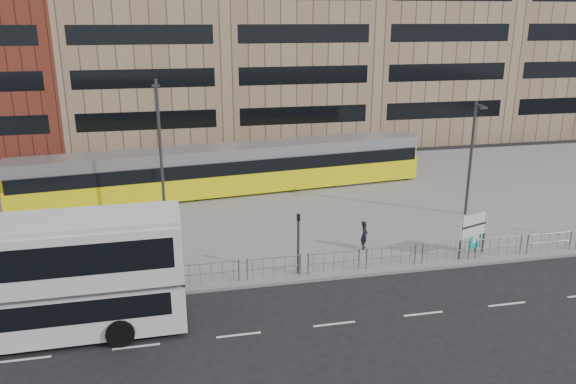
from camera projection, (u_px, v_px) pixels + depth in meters
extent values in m
plane|color=black|center=(350.00, 278.00, 27.48)|extent=(120.00, 120.00, 0.00)
cube|color=gray|center=(296.00, 201.00, 38.65)|extent=(64.00, 24.00, 0.15)
cube|color=gray|center=(350.00, 276.00, 27.50)|extent=(64.00, 0.25, 0.17)
cube|color=#9F8366|center=(144.00, 30.00, 53.91)|extent=(14.00, 16.00, 22.00)
cube|color=#9F8366|center=(286.00, 19.00, 56.42)|extent=(14.00, 16.00, 24.00)
cube|color=#9F8366|center=(415.00, 34.00, 59.67)|extent=(14.00, 16.00, 21.00)
cube|color=#9F8366|center=(533.00, 24.00, 62.18)|extent=(14.00, 16.00, 23.00)
cylinder|color=gray|center=(386.00, 248.00, 27.99)|extent=(32.00, 0.05, 0.05)
cylinder|color=gray|center=(385.00, 257.00, 28.14)|extent=(32.00, 0.04, 0.04)
cylinder|color=gray|center=(47.00, 288.00, 24.93)|extent=(0.07, 0.07, 1.10)
cube|color=white|center=(402.00, 316.00, 23.95)|extent=(62.00, 0.12, 0.01)
cube|color=silver|center=(27.00, 311.00, 22.03)|extent=(12.27, 2.98, 1.89)
cube|color=silver|center=(18.00, 257.00, 21.33)|extent=(12.27, 2.98, 2.34)
cube|color=silver|center=(14.00, 227.00, 20.97)|extent=(12.27, 2.87, 0.33)
cube|color=black|center=(41.00, 300.00, 22.02)|extent=(10.04, 3.00, 0.95)
cube|color=black|center=(18.00, 251.00, 21.27)|extent=(11.60, 3.02, 1.22)
cylinder|color=black|center=(120.00, 333.00, 21.65)|extent=(1.12, 0.35, 1.11)
cylinder|color=black|center=(124.00, 299.00, 24.29)|extent=(1.12, 0.35, 1.11)
cube|color=#F9ED0D|center=(228.00, 180.00, 39.97)|extent=(29.07, 6.04, 1.65)
cube|color=black|center=(228.00, 164.00, 39.63)|extent=(28.67, 6.03, 0.93)
cube|color=#A7A7AC|center=(228.00, 152.00, 39.37)|extent=(29.05, 5.82, 0.83)
cube|color=#F9ED0D|center=(401.00, 156.00, 44.01)|extent=(1.50, 2.46, 2.69)
cube|color=#F9ED0D|center=(14.00, 189.00, 35.53)|extent=(1.50, 2.46, 2.69)
cylinder|color=#2D2D30|center=(228.00, 169.00, 39.74)|extent=(2.73, 2.73, 3.10)
cube|color=#2D2D30|center=(347.00, 178.00, 43.04)|extent=(3.38, 2.94, 0.52)
cube|color=#2D2D30|center=(92.00, 202.00, 37.34)|extent=(3.38, 2.94, 0.52)
cylinder|color=#2D2D30|center=(461.00, 239.00, 28.89)|extent=(0.10, 0.10, 2.30)
cylinder|color=#2D2D30|center=(484.00, 232.00, 29.79)|extent=(0.10, 0.10, 2.30)
cube|color=white|center=(474.00, 225.00, 29.18)|extent=(1.91, 0.75, 1.20)
cylinder|color=#2D2D30|center=(475.00, 246.00, 29.95)|extent=(0.06, 0.06, 0.73)
cube|color=#0DC9C4|center=(476.00, 238.00, 29.81)|extent=(0.71, 0.30, 1.10)
cube|color=white|center=(476.00, 238.00, 29.78)|extent=(0.44, 0.16, 0.46)
imported|color=black|center=(364.00, 235.00, 30.35)|extent=(0.57, 0.68, 1.57)
cylinder|color=#2D2D30|center=(298.00, 245.00, 27.18)|extent=(0.12, 0.12, 3.00)
imported|color=#2D2D30|center=(298.00, 224.00, 26.85)|extent=(0.17, 0.20, 1.00)
cylinder|color=#2D2D30|center=(161.00, 153.00, 33.13)|extent=(0.18, 0.18, 8.72)
cylinder|color=#2D2D30|center=(156.00, 83.00, 31.51)|extent=(0.14, 0.90, 0.14)
cube|color=#2D2D30|center=(156.00, 86.00, 31.12)|extent=(0.45, 0.20, 0.12)
cylinder|color=#2D2D30|center=(471.00, 159.00, 34.85)|extent=(0.18, 0.18, 7.23)
cylinder|color=#2D2D30|center=(480.00, 105.00, 33.45)|extent=(0.14, 0.90, 0.14)
cube|color=#2D2D30|center=(483.00, 108.00, 33.06)|extent=(0.45, 0.20, 0.12)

